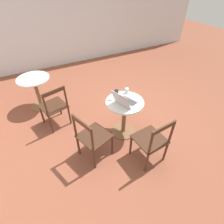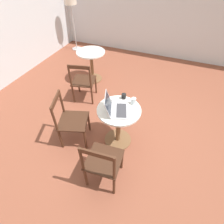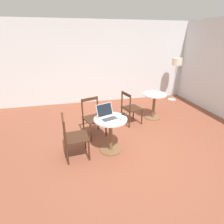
# 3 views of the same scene
# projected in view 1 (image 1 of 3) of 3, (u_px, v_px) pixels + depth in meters

# --- Properties ---
(ground_plane) EXTENTS (16.00, 16.00, 0.00)m
(ground_plane) POSITION_uv_depth(u_px,v_px,m) (122.00, 119.00, 3.68)
(ground_plane) COLOR brown
(wall_side) EXTENTS (0.06, 9.40, 2.70)m
(wall_side) POSITION_uv_depth(u_px,v_px,m) (67.00, 17.00, 5.01)
(wall_side) COLOR silver
(wall_side) RESTS_ON ground_plane
(cafe_table_near) EXTENTS (0.65, 0.65, 0.72)m
(cafe_table_near) POSITION_uv_depth(u_px,v_px,m) (124.00, 111.00, 3.10)
(cafe_table_near) COLOR brown
(cafe_table_near) RESTS_ON ground_plane
(cafe_table_mid) EXTENTS (0.65, 0.65, 0.72)m
(cafe_table_mid) POSITION_uv_depth(u_px,v_px,m) (36.00, 87.00, 3.71)
(cafe_table_mid) COLOR brown
(cafe_table_mid) RESTS_ON ground_plane
(chair_near_back) EXTENTS (0.57, 0.57, 0.89)m
(chair_near_back) POSITION_uv_depth(u_px,v_px,m) (92.00, 137.00, 2.71)
(chair_near_back) COLOR #472819
(chair_near_back) RESTS_ON ground_plane
(chair_near_left) EXTENTS (0.48, 0.48, 0.89)m
(chair_near_left) POSITION_uv_depth(u_px,v_px,m) (152.00, 141.00, 2.66)
(chair_near_left) COLOR #472819
(chair_near_left) RESTS_ON ground_plane
(chair_mid_left) EXTENTS (0.54, 0.54, 0.89)m
(chair_mid_left) POSITION_uv_depth(u_px,v_px,m) (54.00, 107.00, 3.30)
(chair_mid_left) COLOR #472819
(chair_mid_left) RESTS_ON ground_plane
(laptop) EXTENTS (0.44, 0.44, 0.26)m
(laptop) POSITION_uv_depth(u_px,v_px,m) (125.00, 101.00, 2.88)
(laptop) COLOR #B7B7BC
(laptop) RESTS_ON cafe_table_near
(mouse) EXTENTS (0.06, 0.10, 0.03)m
(mouse) POSITION_uv_depth(u_px,v_px,m) (110.00, 99.00, 2.98)
(mouse) COLOR #B7B7BC
(mouse) RESTS_ON cafe_table_near
(mug) EXTENTS (0.11, 0.07, 0.08)m
(mug) POSITION_uv_depth(u_px,v_px,m) (116.00, 92.00, 3.10)
(mug) COLOR black
(mug) RESTS_ON cafe_table_near
(drinking_glass) EXTENTS (0.07, 0.07, 0.10)m
(drinking_glass) POSITION_uv_depth(u_px,v_px,m) (127.00, 91.00, 3.11)
(drinking_glass) COLOR silver
(drinking_glass) RESTS_ON cafe_table_near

